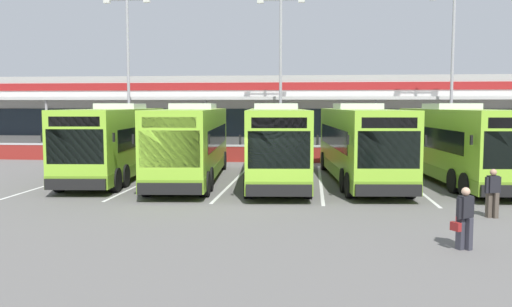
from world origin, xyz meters
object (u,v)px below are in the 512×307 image
(coach_bus_right_centre, at_px, (360,145))
(coach_bus_centre, at_px, (276,145))
(coach_bus_left_centre, at_px, (191,144))
(lamp_post_west, at_px, (128,67))
(lamp_post_east, at_px, (452,66))
(coach_bus_rightmost, at_px, (456,145))
(coach_bus_leftmost, at_px, (117,143))
(pedestrian_with_handbag, at_px, (464,217))
(pedestrian_child, at_px, (493,192))
(lamp_post_centre, at_px, (281,67))

(coach_bus_right_centre, bearing_deg, coach_bus_centre, -173.83)
(coach_bus_left_centre, bearing_deg, lamp_post_west, 122.55)
(coach_bus_right_centre, height_order, lamp_post_east, lamp_post_east)
(lamp_post_west, distance_m, lamp_post_east, 22.00)
(coach_bus_rightmost, bearing_deg, coach_bus_leftmost, -179.83)
(lamp_post_west, bearing_deg, coach_bus_rightmost, -26.80)
(coach_bus_right_centre, xyz_separation_m, pedestrian_with_handbag, (1.57, -12.19, -0.93))
(lamp_post_east, bearing_deg, pedestrian_with_handbag, -103.03)
(coach_bus_left_centre, relative_size, coach_bus_rightmost, 1.00)
(coach_bus_rightmost, relative_size, lamp_post_east, 1.12)
(coach_bus_left_centre, bearing_deg, pedestrian_with_handbag, -50.27)
(pedestrian_child, bearing_deg, pedestrian_with_handbag, -116.03)
(lamp_post_centre, bearing_deg, coach_bus_leftmost, -125.08)
(lamp_post_centre, bearing_deg, pedestrian_with_handbag, -75.49)
(coach_bus_left_centre, relative_size, pedestrian_with_handbag, 7.61)
(lamp_post_west, bearing_deg, lamp_post_east, 2.94)
(coach_bus_left_centre, distance_m, pedestrian_with_handbag, 15.27)
(pedestrian_child, relative_size, lamp_post_centre, 0.15)
(coach_bus_leftmost, distance_m, lamp_post_west, 11.24)
(coach_bus_leftmost, xyz_separation_m, lamp_post_west, (-2.76, 9.92, 4.50))
(pedestrian_child, bearing_deg, lamp_post_west, 135.55)
(coach_bus_leftmost, relative_size, coach_bus_left_centre, 1.00)
(pedestrian_child, relative_size, lamp_post_east, 0.15)
(coach_bus_centre, height_order, lamp_post_west, lamp_post_west)
(lamp_post_west, bearing_deg, pedestrian_with_handbag, -53.52)
(pedestrian_child, bearing_deg, coach_bus_left_centre, 147.26)
(coach_bus_right_centre, height_order, pedestrian_child, coach_bus_right_centre)
(coach_bus_centre, relative_size, pedestrian_with_handbag, 7.61)
(coach_bus_right_centre, relative_size, pedestrian_with_handbag, 7.61)
(coach_bus_leftmost, height_order, lamp_post_centre, lamp_post_centre)
(pedestrian_with_handbag, height_order, lamp_post_centre, lamp_post_centre)
(coach_bus_leftmost, distance_m, pedestrian_child, 17.88)
(pedestrian_with_handbag, distance_m, lamp_post_centre, 24.81)
(coach_bus_centre, height_order, coach_bus_right_centre, same)
(pedestrian_child, xyz_separation_m, lamp_post_west, (-18.57, 18.21, 5.42))
(coach_bus_rightmost, xyz_separation_m, pedestrian_child, (-0.98, -8.34, -0.91))
(coach_bus_leftmost, height_order, coach_bus_rightmost, same)
(coach_bus_left_centre, bearing_deg, lamp_post_centre, 72.55)
(coach_bus_left_centre, xyz_separation_m, pedestrian_with_handbag, (9.74, -11.72, -0.93))
(coach_bus_right_centre, xyz_separation_m, lamp_post_west, (-14.96, 10.18, 4.50))
(coach_bus_rightmost, bearing_deg, pedestrian_child, -96.68)
(pedestrian_with_handbag, bearing_deg, lamp_post_east, 76.97)
(coach_bus_left_centre, xyz_separation_m, coach_bus_centre, (4.13, 0.03, 0.00))
(lamp_post_centre, xyz_separation_m, lamp_post_east, (11.50, 0.06, 0.00))
(coach_bus_leftmost, distance_m, coach_bus_left_centre, 4.10)
(coach_bus_centre, height_order, coach_bus_rightmost, same)
(coach_bus_centre, height_order, lamp_post_centre, lamp_post_centre)
(coach_bus_left_centre, relative_size, coach_bus_right_centre, 1.00)
(pedestrian_child, xyz_separation_m, lamp_post_east, (3.41, 19.34, 5.42))
(coach_bus_left_centre, relative_size, pedestrian_child, 7.61)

